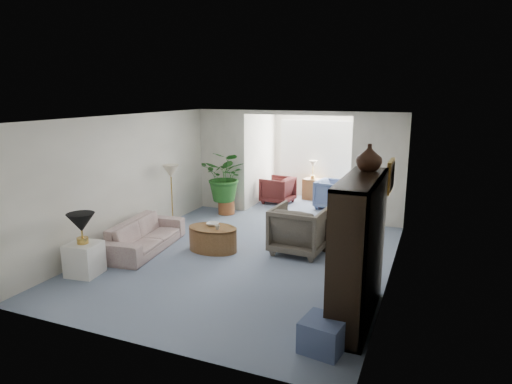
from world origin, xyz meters
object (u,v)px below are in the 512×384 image
at_px(framed_picture, 391,176).
at_px(table_lamp, 81,223).
at_px(plant_pot, 226,207).
at_px(sofa, 145,235).
at_px(coffee_bowl, 213,224).
at_px(side_table_dark, 340,236).
at_px(coffee_cup, 217,227).
at_px(floor_lamp, 171,171).
at_px(sunroom_chair_maroon, 278,190).
at_px(end_table, 84,259).
at_px(cabinet_urn, 369,157).
at_px(entertainment_cabinet, 358,250).
at_px(coffee_table, 213,239).
at_px(wingback_chair, 299,229).
at_px(sunroom_table, 312,189).
at_px(sunroom_chair_blue, 333,194).
at_px(ottoman, 323,335).

bearing_deg(framed_picture, table_lamp, -161.53).
bearing_deg(plant_pot, sofa, -95.86).
relative_size(coffee_bowl, side_table_dark, 0.37).
bearing_deg(coffee_cup, floor_lamp, 147.18).
bearing_deg(sunroom_chair_maroon, end_table, -5.53).
bearing_deg(coffee_bowl, cabinet_urn, -21.33).
height_order(entertainment_cabinet, plant_pot, entertainment_cabinet).
bearing_deg(coffee_bowl, sofa, -153.92).
relative_size(end_table, coffee_table, 0.56).
height_order(end_table, plant_pot, end_table).
distance_m(side_table_dark, plant_pot, 3.51).
relative_size(coffee_cup, wingback_chair, 0.10).
bearing_deg(sunroom_table, wingback_chair, -77.94).
distance_m(table_lamp, plant_pot, 4.31).
xyz_separation_m(coffee_bowl, sunroom_chair_blue, (1.44, 3.81, -0.11)).
height_order(end_table, sunroom_chair_maroon, sunroom_chair_maroon).
relative_size(coffee_bowl, cabinet_urn, 0.64).
relative_size(coffee_cup, sunroom_chair_maroon, 0.12).
relative_size(coffee_table, sunroom_table, 1.65).
distance_m(coffee_bowl, coffee_cup, 0.28).
height_order(entertainment_cabinet, sunroom_chair_blue, entertainment_cabinet).
distance_m(sofa, coffee_bowl, 1.29).
bearing_deg(floor_lamp, coffee_cup, -32.82).
relative_size(coffee_cup, sunroom_table, 0.16).
relative_size(plant_pot, sunroom_table, 0.69).
distance_m(end_table, sunroom_chair_maroon, 5.86).
distance_m(sofa, cabinet_urn, 4.54).
bearing_deg(side_table_dark, coffee_table, -159.81).
distance_m(coffee_table, side_table_dark, 2.37).
bearing_deg(framed_picture, sunroom_chair_blue, 112.91).
relative_size(floor_lamp, cabinet_urn, 1.00).
bearing_deg(sunroom_chair_maroon, cabinet_urn, 38.61).
distance_m(side_table_dark, sunroom_chair_maroon, 3.87).
relative_size(sofa, sunroom_table, 3.38).
relative_size(table_lamp, sunroom_table, 0.76).
relative_size(table_lamp, coffee_cup, 4.64).
bearing_deg(side_table_dark, sunroom_chair_maroon, 127.07).
relative_size(wingback_chair, sunroom_chair_blue, 1.20).
distance_m(wingback_chair, entertainment_cabinet, 2.57).
xyz_separation_m(coffee_bowl, side_table_dark, (2.28, 0.72, -0.16)).
relative_size(end_table, coffee_bowl, 2.31).
bearing_deg(plant_pot, end_table, -96.69).
height_order(coffee_bowl, wingback_chair, wingback_chair).
relative_size(cabinet_urn, ottoman, 0.77).
relative_size(plant_pot, sunroom_chair_maroon, 0.51).
bearing_deg(table_lamp, coffee_cup, 47.90).
relative_size(sofa, coffee_table, 2.05).
bearing_deg(plant_pot, table_lamp, -96.69).
height_order(sofa, coffee_cup, sofa).
bearing_deg(sofa, coffee_table, -75.99).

